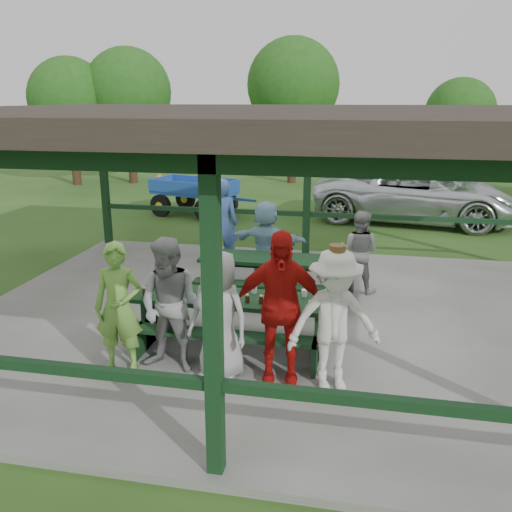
% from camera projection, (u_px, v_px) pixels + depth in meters
% --- Properties ---
extents(ground, '(90.00, 90.00, 0.00)m').
position_uv_depth(ground, '(279.00, 322.00, 8.73)').
color(ground, '#264A17').
rests_on(ground, ground).
extents(concrete_slab, '(10.00, 8.00, 0.10)m').
position_uv_depth(concrete_slab, '(279.00, 320.00, 8.72)').
color(concrete_slab, slate).
rests_on(concrete_slab, ground).
extents(pavilion_structure, '(10.60, 8.60, 3.24)m').
position_uv_depth(pavilion_structure, '(282.00, 120.00, 7.84)').
color(pavilion_structure, black).
rests_on(pavilion_structure, concrete_slab).
extents(picnic_table_near, '(2.74, 1.39, 0.75)m').
position_uv_depth(picnic_table_near, '(233.00, 315.00, 7.53)').
color(picnic_table_near, black).
rests_on(picnic_table_near, concrete_slab).
extents(picnic_table_far, '(2.53, 1.39, 0.75)m').
position_uv_depth(picnic_table_far, '(274.00, 273.00, 9.36)').
color(picnic_table_far, black).
rests_on(picnic_table_far, concrete_slab).
extents(table_setting, '(2.51, 0.45, 0.10)m').
position_uv_depth(table_setting, '(244.00, 294.00, 7.45)').
color(table_setting, white).
rests_on(table_setting, picnic_table_near).
extents(contestant_green, '(0.67, 0.49, 1.69)m').
position_uv_depth(contestant_green, '(119.00, 308.00, 6.80)').
color(contestant_green, '#67A23C').
rests_on(contestant_green, concrete_slab).
extents(contestant_grey_left, '(0.93, 0.77, 1.75)m').
position_uv_depth(contestant_grey_left, '(171.00, 306.00, 6.79)').
color(contestant_grey_left, gray).
rests_on(contestant_grey_left, concrete_slab).
extents(contestant_grey_mid, '(0.92, 0.72, 1.65)m').
position_uv_depth(contestant_grey_mid, '(219.00, 315.00, 6.62)').
color(contestant_grey_mid, '#949597').
rests_on(contestant_grey_mid, concrete_slab).
extents(contestant_red, '(1.18, 0.64, 1.91)m').
position_uv_depth(contestant_red, '(279.00, 307.00, 6.52)').
color(contestant_red, '#AF120F').
rests_on(contestant_red, concrete_slab).
extents(contestant_white_fedora, '(1.27, 0.99, 1.79)m').
position_uv_depth(contestant_white_fedora, '(334.00, 321.00, 6.34)').
color(contestant_white_fedora, silver).
rests_on(contestant_white_fedora, concrete_slab).
extents(spectator_lblue, '(1.53, 0.72, 1.59)m').
position_uv_depth(spectator_lblue, '(266.00, 243.00, 10.07)').
color(spectator_lblue, '#80AFC6').
rests_on(spectator_lblue, concrete_slab).
extents(spectator_blue, '(0.78, 0.62, 1.87)m').
position_uv_depth(spectator_blue, '(221.00, 224.00, 10.89)').
color(spectator_blue, '#4368AE').
rests_on(spectator_blue, concrete_slab).
extents(spectator_grey, '(0.86, 0.76, 1.48)m').
position_uv_depth(spectator_grey, '(359.00, 251.00, 9.70)').
color(spectator_grey, gray).
rests_on(spectator_grey, concrete_slab).
extents(pickup_truck, '(6.09, 3.45, 1.60)m').
position_uv_depth(pickup_truck, '(416.00, 194.00, 15.66)').
color(pickup_truck, silver).
rests_on(pickup_truck, ground).
extents(farm_trailer, '(3.44, 2.05, 1.19)m').
position_uv_depth(farm_trailer, '(195.00, 196.00, 16.58)').
color(farm_trailer, '#1C469A').
rests_on(farm_trailer, ground).
extents(tree_far_left, '(3.51, 3.51, 5.49)m').
position_uv_depth(tree_far_left, '(128.00, 92.00, 22.10)').
color(tree_far_left, '#332314').
rests_on(tree_far_left, ground).
extents(tree_left, '(3.77, 3.77, 5.88)m').
position_uv_depth(tree_left, '(293.00, 85.00, 22.06)').
color(tree_left, '#332314').
rests_on(tree_left, ground).
extents(tree_mid, '(2.74, 2.74, 4.28)m').
position_uv_depth(tree_mid, '(460.00, 114.00, 21.42)').
color(tree_mid, '#332314').
rests_on(tree_mid, ground).
extents(tree_edge_left, '(3.26, 3.26, 5.09)m').
position_uv_depth(tree_edge_left, '(70.00, 99.00, 21.68)').
color(tree_edge_left, '#332314').
rests_on(tree_edge_left, ground).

